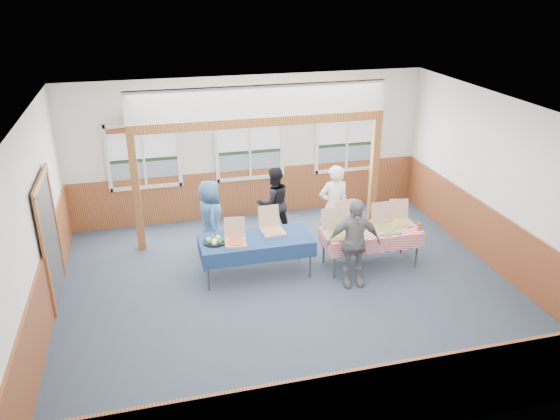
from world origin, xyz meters
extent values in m
plane|color=#2C3847|center=(0.00, 0.00, 0.00)|extent=(8.00, 8.00, 0.00)
plane|color=white|center=(0.00, 0.00, 3.20)|extent=(8.00, 8.00, 0.00)
plane|color=silver|center=(0.00, 3.50, 1.60)|extent=(8.00, 0.00, 8.00)
plane|color=silver|center=(0.00, -3.50, 1.60)|extent=(8.00, 0.00, 8.00)
plane|color=silver|center=(-4.00, 0.00, 1.60)|extent=(0.00, 8.00, 8.00)
plane|color=silver|center=(4.00, 0.00, 1.60)|extent=(0.00, 8.00, 8.00)
cube|color=brown|center=(0.00, 3.48, 0.55)|extent=(7.98, 0.05, 1.10)
cube|color=brown|center=(0.00, -3.48, 0.55)|extent=(7.98, 0.05, 1.10)
cube|color=brown|center=(-3.98, 0.00, 0.55)|extent=(0.05, 6.98, 1.10)
cube|color=brown|center=(3.98, 0.00, 0.55)|extent=(0.05, 6.98, 1.10)
cube|color=#383838|center=(-3.96, 0.90, 1.05)|extent=(0.06, 1.30, 2.10)
cube|color=white|center=(-2.30, 3.44, 0.91)|extent=(1.52, 0.05, 0.08)
cube|color=white|center=(-2.30, 3.44, 2.29)|extent=(1.52, 0.05, 0.08)
cube|color=white|center=(-3.04, 3.44, 1.60)|extent=(0.08, 0.05, 1.46)
cube|color=white|center=(-1.56, 3.44, 1.60)|extent=(0.08, 0.05, 1.46)
cube|color=white|center=(-2.30, 3.44, 1.60)|extent=(0.05, 0.05, 1.30)
cube|color=slate|center=(-2.30, 3.48, 1.21)|extent=(1.40, 0.02, 0.52)
cube|color=#1A351A|center=(-2.30, 3.48, 1.51)|extent=(1.40, 0.02, 0.08)
cube|color=#B3B8C0|center=(-2.30, 3.48, 1.90)|extent=(1.40, 0.02, 0.70)
cube|color=brown|center=(-2.30, 3.42, 2.19)|extent=(1.40, 0.07, 0.10)
cube|color=white|center=(0.00, 3.44, 0.91)|extent=(1.52, 0.05, 0.08)
cube|color=white|center=(0.00, 3.44, 2.29)|extent=(1.52, 0.05, 0.08)
cube|color=white|center=(-0.74, 3.44, 1.60)|extent=(0.08, 0.05, 1.46)
cube|color=white|center=(0.74, 3.44, 1.60)|extent=(0.08, 0.05, 1.46)
cube|color=white|center=(0.00, 3.44, 1.60)|extent=(0.05, 0.05, 1.30)
cube|color=slate|center=(0.00, 3.48, 1.21)|extent=(1.40, 0.02, 0.52)
cube|color=#1A351A|center=(0.00, 3.48, 1.51)|extent=(1.40, 0.02, 0.08)
cube|color=#B3B8C0|center=(0.00, 3.48, 1.90)|extent=(1.40, 0.02, 0.70)
cube|color=brown|center=(0.00, 3.42, 2.19)|extent=(1.40, 0.07, 0.10)
cube|color=white|center=(2.30, 3.44, 0.91)|extent=(1.52, 0.05, 0.08)
cube|color=white|center=(2.30, 3.44, 2.29)|extent=(1.52, 0.05, 0.08)
cube|color=white|center=(1.56, 3.44, 1.60)|extent=(0.08, 0.05, 1.46)
cube|color=white|center=(3.04, 3.44, 1.60)|extent=(0.08, 0.05, 1.46)
cube|color=white|center=(2.30, 3.44, 1.60)|extent=(0.05, 0.05, 1.30)
cube|color=slate|center=(2.30, 3.48, 1.21)|extent=(1.40, 0.02, 0.52)
cube|color=#1A351A|center=(2.30, 3.48, 1.51)|extent=(1.40, 0.02, 0.08)
cube|color=#B3B8C0|center=(2.30, 3.48, 1.90)|extent=(1.40, 0.02, 0.70)
cube|color=brown|center=(2.30, 3.42, 2.19)|extent=(1.40, 0.07, 0.10)
cube|color=#622A15|center=(-2.50, 2.30, 1.20)|extent=(0.15, 0.15, 2.40)
cube|color=#622A15|center=(2.50, 2.30, 1.20)|extent=(0.15, 0.15, 2.40)
cube|color=#622A15|center=(0.00, 2.30, 2.49)|extent=(5.15, 0.18, 0.18)
cylinder|color=#383838|center=(-1.39, 0.36, 0.36)|extent=(0.04, 0.04, 0.73)
cylinder|color=#383838|center=(-1.39, 1.07, 0.36)|extent=(0.04, 0.04, 0.73)
cylinder|color=#383838|center=(0.47, 0.36, 0.36)|extent=(0.04, 0.04, 0.73)
cylinder|color=#383838|center=(0.47, 1.07, 0.36)|extent=(0.04, 0.04, 0.73)
cube|color=#383838|center=(-0.46, 0.71, 0.73)|extent=(2.01, 0.89, 0.03)
cube|color=navy|center=(-0.46, 0.71, 0.75)|extent=(2.07, 0.96, 0.01)
cube|color=navy|center=(-0.46, 0.27, 0.61)|extent=(2.04, 0.08, 0.28)
cube|color=navy|center=(-0.46, 1.16, 0.61)|extent=(2.04, 0.08, 0.28)
cylinder|color=#383838|center=(0.89, 0.22, 0.36)|extent=(0.04, 0.04, 0.73)
cylinder|color=#383838|center=(0.89, 0.83, 0.36)|extent=(0.04, 0.04, 0.73)
cylinder|color=#383838|center=(2.53, 0.22, 0.36)|extent=(0.04, 0.04, 0.73)
cylinder|color=#383838|center=(2.53, 0.83, 0.36)|extent=(0.04, 0.04, 0.73)
cube|color=#383838|center=(1.71, 0.52, 0.73)|extent=(1.90, 1.24, 0.03)
cube|color=red|center=(1.71, 0.52, 0.75)|extent=(1.98, 1.31, 0.01)
cube|color=red|center=(1.71, 0.13, 0.61)|extent=(1.74, 0.56, 0.28)
cube|color=red|center=(1.71, 0.92, 0.61)|extent=(1.74, 0.56, 0.28)
cube|color=tan|center=(-0.86, 0.56, 0.78)|extent=(0.42, 0.42, 0.04)
cylinder|color=orange|center=(-0.86, 0.56, 0.81)|extent=(0.36, 0.36, 0.01)
cube|color=tan|center=(-0.83, 0.79, 0.98)|extent=(0.38, 0.14, 0.37)
cube|color=tan|center=(-0.11, 0.83, 0.78)|extent=(0.44, 0.44, 0.05)
cylinder|color=#E5D46A|center=(-0.11, 0.83, 0.81)|extent=(0.38, 0.38, 0.01)
cube|color=tan|center=(-0.13, 1.08, 1.00)|extent=(0.41, 0.13, 0.40)
cube|color=tan|center=(0.96, 0.38, 0.78)|extent=(0.43, 0.43, 0.05)
cylinder|color=gold|center=(0.96, 0.38, 0.81)|extent=(0.38, 0.38, 0.01)
cube|color=tan|center=(0.97, 0.63, 1.01)|extent=(0.42, 0.11, 0.41)
cube|color=tan|center=(1.36, 0.67, 0.78)|extent=(0.47, 0.47, 0.05)
cylinder|color=orange|center=(1.36, 0.67, 0.81)|extent=(0.41, 0.41, 0.01)
cube|color=tan|center=(1.33, 0.93, 1.01)|extent=(0.43, 0.15, 0.42)
cube|color=tan|center=(1.96, 0.40, 0.78)|extent=(0.42, 0.42, 0.05)
cylinder|color=gold|center=(1.96, 0.40, 0.81)|extent=(0.37, 0.37, 0.01)
cube|color=tan|center=(1.97, 0.66, 1.01)|extent=(0.42, 0.10, 0.42)
cube|color=tan|center=(2.36, 0.62, 0.78)|extent=(0.44, 0.44, 0.04)
cylinder|color=#E5D46A|center=(2.36, 0.62, 0.81)|extent=(0.38, 0.38, 0.01)
cube|color=tan|center=(2.41, 0.84, 0.98)|extent=(0.38, 0.16, 0.37)
cylinder|color=black|center=(-1.21, 0.71, 0.77)|extent=(0.42, 0.42, 0.03)
cylinder|color=white|center=(-1.21, 0.71, 0.80)|extent=(0.09, 0.09, 0.04)
sphere|color=#2B722F|center=(-1.09, 0.71, 0.80)|extent=(0.09, 0.09, 0.09)
sphere|color=silver|center=(-1.14, 0.80, 0.80)|extent=(0.09, 0.09, 0.09)
sphere|color=#2B722F|center=(-1.23, 0.83, 0.80)|extent=(0.09, 0.09, 0.09)
sphere|color=silver|center=(-1.31, 0.76, 0.80)|extent=(0.09, 0.09, 0.09)
sphere|color=#2B722F|center=(-1.31, 0.66, 0.80)|extent=(0.09, 0.09, 0.09)
sphere|color=silver|center=(-1.23, 0.60, 0.80)|extent=(0.09, 0.09, 0.09)
sphere|color=#2B722F|center=(-1.14, 0.62, 0.80)|extent=(0.09, 0.09, 0.09)
cylinder|color=#A34F1B|center=(2.56, 0.27, 0.83)|extent=(0.07, 0.07, 0.15)
imported|color=white|center=(1.32, 1.54, 0.86)|extent=(0.64, 0.43, 1.72)
imported|color=black|center=(0.24, 2.22, 0.77)|extent=(0.84, 0.71, 1.54)
imported|color=#375E89|center=(-1.14, 1.76, 0.77)|extent=(0.52, 0.77, 1.55)
imported|color=slate|center=(1.14, -0.02, 0.82)|extent=(1.00, 0.50, 1.65)
camera|label=1|loc=(-2.23, -7.99, 5.17)|focal=35.00mm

